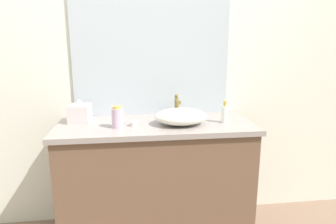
% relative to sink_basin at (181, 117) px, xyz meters
% --- Properties ---
extents(bathroom_wall_rear, '(6.00, 0.06, 2.60)m').
position_rel_sink_basin_xyz_m(bathroom_wall_rear, '(-0.27, 0.36, 0.40)').
color(bathroom_wall_rear, silver).
rests_on(bathroom_wall_rear, ground).
extents(vanity_counter, '(1.33, 0.55, 0.85)m').
position_rel_sink_basin_xyz_m(vanity_counter, '(-0.16, 0.05, -0.48)').
color(vanity_counter, brown).
rests_on(vanity_counter, ground).
extents(wall_mirror_panel, '(1.15, 0.01, 0.97)m').
position_rel_sink_basin_xyz_m(wall_mirror_panel, '(-0.16, 0.32, 0.43)').
color(wall_mirror_panel, '#B2BCC6').
rests_on(wall_mirror_panel, vanity_counter).
extents(sink_basin, '(0.35, 0.28, 0.11)m').
position_rel_sink_basin_xyz_m(sink_basin, '(0.00, 0.00, 0.00)').
color(sink_basin, silver).
rests_on(sink_basin, vanity_counter).
extents(faucet, '(0.03, 0.14, 0.17)m').
position_rel_sink_basin_xyz_m(faucet, '(0.00, 0.15, 0.05)').
color(faucet, olive).
rests_on(faucet, vanity_counter).
extents(soap_dispenser, '(0.05, 0.05, 0.16)m').
position_rel_sink_basin_xyz_m(soap_dispenser, '(0.30, 0.00, 0.01)').
color(soap_dispenser, white).
rests_on(soap_dispenser, vanity_counter).
extents(lotion_bottle, '(0.07, 0.07, 0.14)m').
position_rel_sink_basin_xyz_m(lotion_bottle, '(-0.42, -0.03, 0.01)').
color(lotion_bottle, '#CCADCB').
rests_on(lotion_bottle, vanity_counter).
extents(tissue_box, '(0.15, 0.15, 0.16)m').
position_rel_sink_basin_xyz_m(tissue_box, '(-0.68, 0.14, 0.02)').
color(tissue_box, silver).
rests_on(tissue_box, vanity_counter).
extents(candle_jar, '(0.05, 0.05, 0.03)m').
position_rel_sink_basin_xyz_m(candle_jar, '(-0.31, 0.00, -0.04)').
color(candle_jar, silver).
rests_on(candle_jar, vanity_counter).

